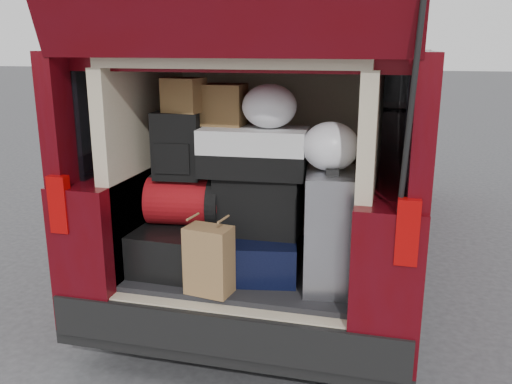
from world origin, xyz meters
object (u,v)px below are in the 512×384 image
silver_roller (330,230)px  kraft_bag (209,260)px  black_soft_case (259,203)px  navy_hardshell (260,253)px  twotone_duffel (254,152)px  black_hardshell (183,244)px  red_duffel (185,201)px  backpack (177,146)px

silver_roller → kraft_bag: 0.66m
black_soft_case → kraft_bag: bearing=-115.0°
navy_hardshell → twotone_duffel: size_ratio=0.87×
silver_roller → kraft_bag: (-0.59, -0.25, -0.13)m
navy_hardshell → kraft_bag: kraft_bag is taller
black_hardshell → red_duffel: bearing=57.8°
navy_hardshell → silver_roller: (0.40, -0.08, 0.20)m
navy_hardshell → red_duffel: 0.53m
silver_roller → kraft_bag: bearing=-164.5°
navy_hardshell → red_duffel: size_ratio=1.18×
twotone_duffel → backpack: bearing=-177.9°
black_soft_case → black_hardshell: bearing=-174.0°
black_soft_case → backpack: size_ratio=1.26×
kraft_bag → backpack: backpack is taller
backpack → navy_hardshell: bearing=-4.3°
black_soft_case → twotone_duffel: size_ratio=0.81×
silver_roller → red_duffel: size_ratio=1.47×
navy_hardshell → black_soft_case: 0.28m
black_hardshell → kraft_bag: kraft_bag is taller
navy_hardshell → backpack: backpack is taller
black_hardshell → navy_hardshell: (0.47, 0.01, -0.01)m
twotone_duffel → silver_roller: bearing=-16.8°
navy_hardshell → black_soft_case: (-0.02, 0.05, 0.28)m
black_hardshell → kraft_bag: size_ratio=1.70×
silver_roller → navy_hardshell: bearing=160.9°
backpack → twotone_duffel: size_ratio=0.65×
silver_roller → red_duffel: silver_roller is taller
black_soft_case → silver_roller: bearing=-18.4°
black_soft_case → twotone_duffel: twotone_duffel is taller
backpack → twotone_duffel: bearing=-0.8°
navy_hardshell → red_duffel: bearing=167.8°
red_duffel → black_soft_case: size_ratio=0.90×
black_hardshell → silver_roller: silver_roller is taller
backpack → twotone_duffel: (0.43, 0.04, -0.02)m
red_duffel → twotone_duffel: twotone_duffel is taller
black_hardshell → navy_hardshell: black_hardshell is taller
black_soft_case → backpack: bearing=-173.1°
kraft_bag → backpack: bearing=140.6°
black_hardshell → silver_roller: size_ratio=0.98×
navy_hardshell → backpack: bearing=171.5°
black_hardshell → silver_roller: bearing=-3.1°
black_hardshell → red_duffel: 0.26m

